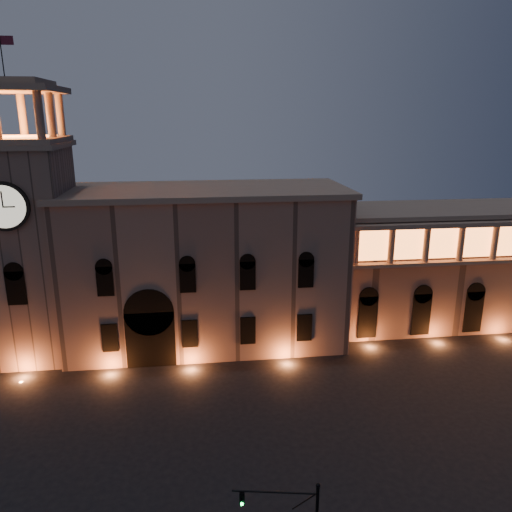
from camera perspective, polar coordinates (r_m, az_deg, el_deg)
The scene contains 4 objects.
ground at distance 40.50m, azimuth -1.29°, elevation -22.56°, with size 160.00×160.00×0.00m, color black.
government_building at distance 55.96m, azimuth -5.78°, elevation -1.23°, with size 30.80×12.80×17.60m.
clock_tower at distance 56.77m, azimuth -24.79°, elevation 1.51°, with size 9.80×9.80×32.40m.
colonnade_wing at distance 68.04m, azimuth 24.24°, elevation -0.74°, with size 40.60×11.50×14.50m.
Camera 1 is at (-3.11, -31.55, 25.20)m, focal length 35.00 mm.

